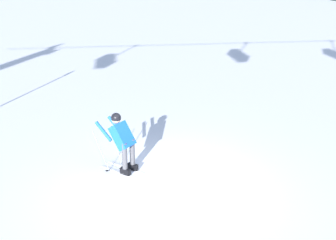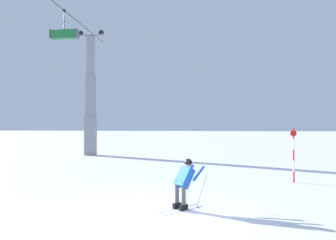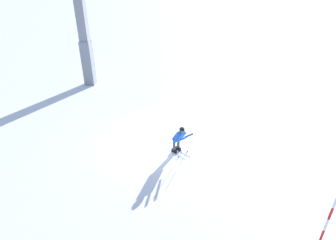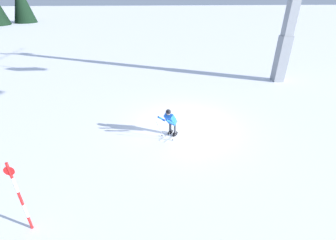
{
  "view_description": "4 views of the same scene",
  "coord_description": "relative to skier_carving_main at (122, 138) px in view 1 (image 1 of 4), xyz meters",
  "views": [
    {
      "loc": [
        1.07,
        8.27,
        4.94
      ],
      "look_at": [
        -0.12,
        -0.59,
        1.45
      ],
      "focal_mm": 42.9,
      "sensor_mm": 36.0,
      "label": 1
    },
    {
      "loc": [
        -8.3,
        -1.56,
        2.58
      ],
      "look_at": [
        1.35,
        -0.35,
        2.76
      ],
      "focal_mm": 31.84,
      "sensor_mm": 36.0,
      "label": 2
    },
    {
      "loc": [
        1.32,
        -11.76,
        7.56
      ],
      "look_at": [
        0.46,
        -1.07,
        1.9
      ],
      "focal_mm": 28.28,
      "sensor_mm": 36.0,
      "label": 3
    },
    {
      "loc": [
        10.95,
        -1.84,
        6.29
      ],
      "look_at": [
        1.32,
        -1.06,
        1.1
      ],
      "focal_mm": 25.49,
      "sensor_mm": 36.0,
      "label": 4
    }
  ],
  "objects": [
    {
      "name": "skier_carving_main",
      "position": [
        0.0,
        0.0,
        0.0
      ],
      "size": [
        1.61,
        1.53,
        1.68
      ],
      "color": "white",
      "rests_on": "ground_plane"
    },
    {
      "name": "ground_plane",
      "position": [
        -0.99,
        0.92,
        -0.89
      ],
      "size": [
        260.0,
        260.0,
        0.0
      ],
      "primitive_type": "plane",
      "color": "white"
    }
  ]
}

